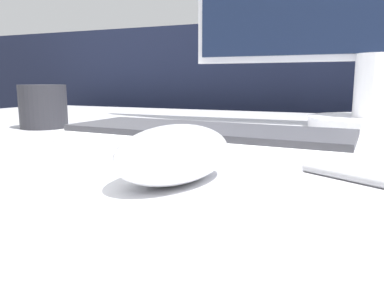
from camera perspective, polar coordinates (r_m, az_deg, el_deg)
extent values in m
cube|color=black|center=(1.20, 18.96, -7.50)|extent=(5.00, 0.03, 1.04)
ellipsoid|color=white|center=(0.31, -2.61, -1.50)|extent=(0.10, 0.14, 0.05)
cube|color=white|center=(0.49, 1.95, 0.75)|extent=(0.39, 0.17, 0.02)
cube|color=#38383D|center=(0.49, 1.96, 2.15)|extent=(0.37, 0.15, 0.01)
cylinder|color=white|center=(0.73, 25.87, 2.90)|extent=(0.22, 0.22, 0.02)
cylinder|color=white|center=(0.72, 26.25, 7.96)|extent=(0.07, 0.07, 0.11)
cylinder|color=#232328|center=(0.72, -21.69, 5.35)|extent=(0.08, 0.08, 0.08)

